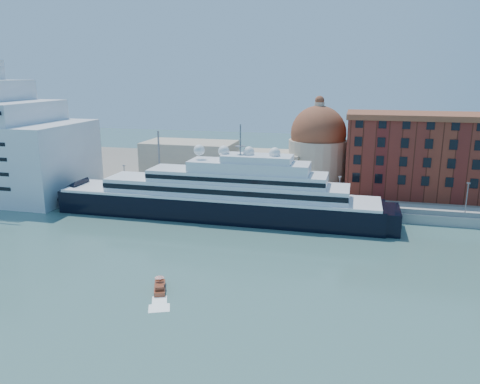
# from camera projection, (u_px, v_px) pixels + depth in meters

# --- Properties ---
(ground) EXTENTS (400.00, 400.00, 0.00)m
(ground) POSITION_uv_depth(u_px,v_px,m) (186.00, 249.00, 98.65)
(ground) COLOR #335857
(ground) RESTS_ON ground
(quay) EXTENTS (180.00, 10.00, 2.50)m
(quay) POSITION_uv_depth(u_px,v_px,m) (229.00, 201.00, 130.31)
(quay) COLOR gray
(quay) RESTS_ON ground
(land) EXTENTS (260.00, 72.00, 2.00)m
(land) POSITION_uv_depth(u_px,v_px,m) (259.00, 173.00, 168.92)
(land) COLOR slate
(land) RESTS_ON ground
(quay_fence) EXTENTS (180.00, 0.10, 1.20)m
(quay_fence) POSITION_uv_depth(u_px,v_px,m) (225.00, 199.00, 125.62)
(quay_fence) COLOR slate
(quay_fence) RESTS_ON quay
(superyacht) EXTENTS (93.76, 13.00, 28.02)m
(superyacht) POSITION_uv_depth(u_px,v_px,m) (207.00, 198.00, 119.77)
(superyacht) COLOR black
(superyacht) RESTS_ON ground
(service_barge) EXTENTS (10.84, 6.20, 2.31)m
(service_barge) POSITION_uv_depth(u_px,v_px,m) (91.00, 208.00, 125.89)
(service_barge) COLOR white
(service_barge) RESTS_ON ground
(water_taxi) EXTENTS (3.80, 5.79, 2.62)m
(water_taxi) POSITION_uv_depth(u_px,v_px,m) (160.00, 287.00, 79.49)
(water_taxi) COLOR maroon
(water_taxi) RESTS_ON ground
(warehouse) EXTENTS (43.00, 19.00, 23.25)m
(warehouse) POSITION_uv_depth(u_px,v_px,m) (423.00, 154.00, 131.92)
(warehouse) COLOR maroon
(warehouse) RESTS_ON land
(church) EXTENTS (66.00, 18.00, 25.50)m
(church) POSITION_uv_depth(u_px,v_px,m) (268.00, 154.00, 148.73)
(church) COLOR beige
(church) RESTS_ON land
(lamp_posts) EXTENTS (120.80, 2.40, 18.00)m
(lamp_posts) POSITION_uv_depth(u_px,v_px,m) (183.00, 170.00, 129.54)
(lamp_posts) COLOR slate
(lamp_posts) RESTS_ON quay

